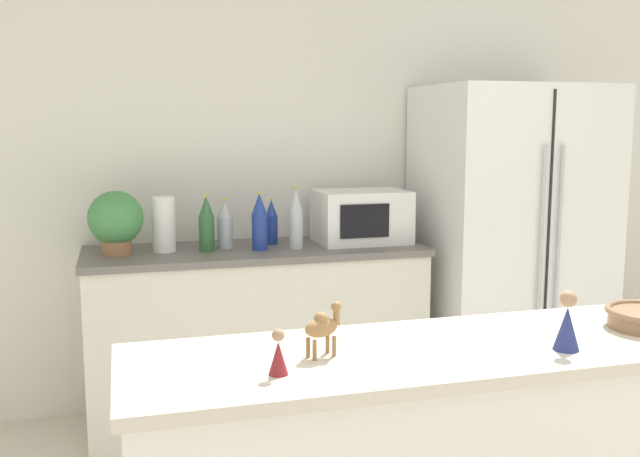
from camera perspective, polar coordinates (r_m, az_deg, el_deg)
The scene contains 15 objects.
wall_back at distance 4.05m, azimuth -1.46°, elevation 4.43°, with size 8.00×0.06×2.55m.
back_counter at distance 3.81m, azimuth -5.09°, elevation -8.34°, with size 1.74×0.63×0.92m.
refrigerator at distance 4.13m, azimuth 14.88°, elevation -1.31°, with size 0.95×0.77×1.76m.
potted_plant at distance 3.61m, azimuth -16.03°, elevation 0.63°, with size 0.27×0.27×0.31m.
paper_towel_roll at distance 3.64m, azimuth -12.39°, elevation 0.33°, with size 0.11×0.11×0.28m.
microwave at distance 3.85m, azimuth 3.31°, elevation 0.98°, with size 0.48×0.37×0.28m.
back_bottle_0 at distance 3.69m, azimuth -7.61°, elevation 0.31°, with size 0.08×0.08×0.26m.
back_bottle_1 at distance 3.64m, azimuth -1.94°, elevation 0.78°, with size 0.07×0.07×0.32m.
back_bottle_2 at distance 3.72m, azimuth -9.11°, elevation 0.33°, with size 0.07×0.07×0.25m.
back_bottle_3 at distance 3.61m, azimuth -4.86°, elevation 0.51°, with size 0.08×0.08×0.30m.
back_bottle_4 at distance 3.61m, azimuth -9.07°, elevation 0.35°, with size 0.08×0.08×0.29m.
back_bottle_5 at distance 3.78m, azimuth -3.91°, elevation 0.48°, with size 0.07×0.07×0.24m.
camel_figurine at distance 1.88m, azimuth 0.22°, elevation -7.80°, with size 0.12×0.08×0.14m.
wise_man_figurine_blue at distance 2.05m, azimuth 19.16°, elevation -7.28°, with size 0.07×0.07×0.16m.
wise_man_figurine_crimson at distance 1.76m, azimuth -3.36°, elevation -10.07°, with size 0.05×0.05×0.11m.
Camera 1 is at (-1.00, -1.18, 1.56)m, focal length 40.00 mm.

